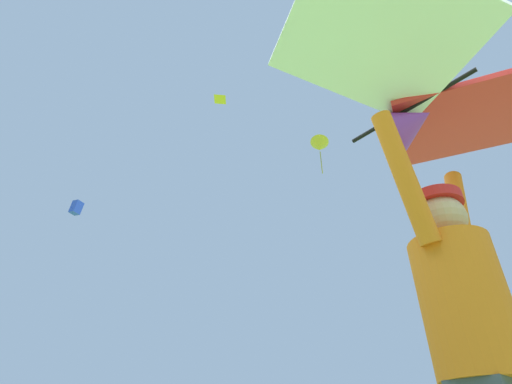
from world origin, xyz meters
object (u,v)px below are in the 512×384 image
(distant_kite_yellow_high_left, at_px, (220,99))
(distant_kite_yellow_mid_right, at_px, (319,146))
(distant_kite_blue_high_right, at_px, (76,208))
(kite_flyer_person, at_px, (477,348))
(held_stunt_kite, at_px, (421,94))

(distant_kite_yellow_high_left, bearing_deg, distant_kite_yellow_mid_right, -82.92)
(distant_kite_yellow_mid_right, bearing_deg, distant_kite_blue_high_right, 115.90)
(kite_flyer_person, xyz_separation_m, distant_kite_blue_high_right, (-0.21, 22.98, 12.46))
(kite_flyer_person, height_order, distant_kite_blue_high_right, distant_kite_blue_high_right)
(kite_flyer_person, bearing_deg, distant_kite_yellow_mid_right, 50.54)
(held_stunt_kite, bearing_deg, distant_kite_yellow_high_left, 70.09)
(held_stunt_kite, height_order, distant_kite_yellow_mid_right, distant_kite_yellow_mid_right)
(distant_kite_yellow_mid_right, height_order, distant_kite_blue_high_right, distant_kite_blue_high_right)
(kite_flyer_person, distance_m, held_stunt_kite, 1.31)
(held_stunt_kite, xyz_separation_m, distant_kite_blue_high_right, (-0.22, 23.06, 11.16))
(distant_kite_blue_high_right, distance_m, distant_kite_yellow_high_left, 11.25)
(held_stunt_kite, distance_m, distant_kite_yellow_mid_right, 13.88)
(distant_kite_blue_high_right, height_order, distant_kite_yellow_high_left, distant_kite_yellow_high_left)
(distant_kite_yellow_mid_right, xyz_separation_m, distant_kite_blue_high_right, (-7.09, 14.61, 2.56))
(distant_kite_yellow_mid_right, xyz_separation_m, distant_kite_yellow_high_left, (-0.97, 7.83, 9.14))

